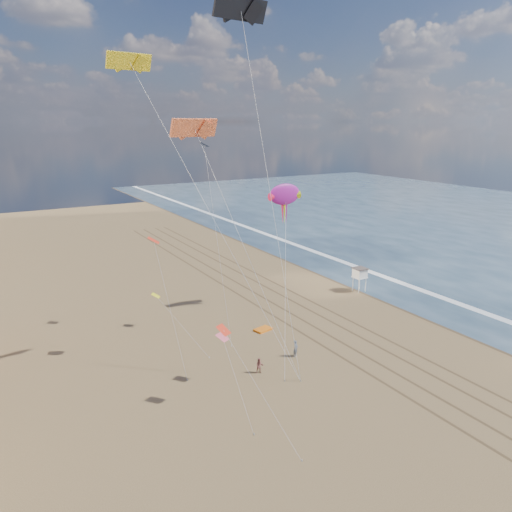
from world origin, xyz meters
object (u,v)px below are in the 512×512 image
Objects in this scene: show_kite at (285,195)px; kite_flyer_a at (296,348)px; grounded_kite at (263,329)px; lifeguard_stand at (360,273)px; kite_flyer_b at (260,366)px.

kite_flyer_a is at bearing -118.23° from show_kite.
grounded_kite is 1.13× the size of kite_flyer_a.
kite_flyer_a is (-20.27, -12.84, -1.80)m from lifeguard_stand.
lifeguard_stand is 18.12m from show_kite.
lifeguard_stand reaches higher than grounded_kite.
kite_flyer_b is (-12.30, -14.48, -14.37)m from show_kite.
grounded_kite is 0.08× the size of show_kite.
show_kite is 13.58× the size of kite_flyer_a.
kite_flyer_b is (-25.45, -14.07, -1.91)m from lifeguard_stand.
grounded_kite is 1.30× the size of kite_flyer_b.
show_kite reaches higher than grounded_kite.
show_kite is (-13.15, 0.41, 12.46)m from lifeguard_stand.
show_kite reaches higher than kite_flyer_b.
kite_flyer_b is (-5.75, -8.87, 0.68)m from grounded_kite.
kite_flyer_a is 5.33m from kite_flyer_b.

